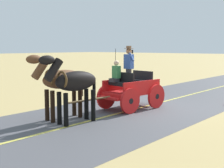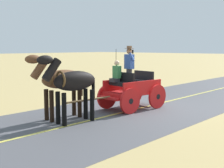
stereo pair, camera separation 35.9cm
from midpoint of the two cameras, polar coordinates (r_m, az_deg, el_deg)
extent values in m
plane|color=tan|center=(12.65, 5.32, -4.27)|extent=(200.00, 200.00, 0.00)
cube|color=#4C4C51|center=(12.65, 5.32, -4.25)|extent=(5.70, 160.00, 0.01)
cube|color=#DBCC4C|center=(12.65, 5.32, -4.23)|extent=(0.12, 160.00, 0.00)
cube|color=red|center=(12.17, 2.83, -1.54)|extent=(1.42, 2.31, 0.12)
cube|color=red|center=(11.75, 4.85, -0.48)|extent=(0.28, 2.08, 0.44)
cube|color=red|center=(12.53, 0.95, 0.00)|extent=(0.28, 2.08, 0.44)
cube|color=red|center=(11.35, -1.44, -2.66)|extent=(1.10, 0.35, 0.08)
cube|color=red|center=(13.09, 6.46, -1.78)|extent=(0.74, 0.27, 0.06)
cube|color=black|center=(11.70, 0.79, 0.00)|extent=(1.05, 0.46, 0.14)
cube|color=black|center=(11.80, 1.42, 1.13)|extent=(1.02, 0.19, 0.44)
cube|color=black|center=(12.49, 4.41, 0.42)|extent=(1.05, 0.46, 0.14)
cube|color=black|center=(12.60, 4.97, 1.48)|extent=(1.02, 0.19, 0.44)
cylinder|color=red|center=(11.21, 2.50, -3.20)|extent=(0.20, 0.97, 0.96)
cylinder|color=black|center=(11.21, 2.50, -3.20)|extent=(0.14, 0.22, 0.21)
cylinder|color=red|center=(12.14, -1.92, -2.42)|extent=(0.20, 0.97, 0.96)
cylinder|color=black|center=(12.14, -1.92, -2.42)|extent=(0.14, 0.22, 0.21)
cylinder|color=red|center=(12.35, 7.48, -2.31)|extent=(0.20, 0.97, 0.96)
cylinder|color=black|center=(12.35, 7.48, -2.31)|extent=(0.14, 0.22, 0.21)
cylinder|color=red|center=(13.20, 3.09, -1.67)|extent=(0.20, 0.97, 0.96)
cylinder|color=black|center=(13.20, 3.09, -1.67)|extent=(0.14, 0.22, 0.21)
cylinder|color=brown|center=(10.72, -5.34, -2.99)|extent=(0.28, 2.00, 0.07)
cylinder|color=black|center=(11.85, -0.22, 3.49)|extent=(0.02, 0.02, 1.30)
cylinder|color=#2D2D33|center=(11.77, 2.26, 0.68)|extent=(0.22, 0.22, 0.90)
cube|color=#2D4C99|center=(11.71, 2.28, 4.23)|extent=(0.36, 0.25, 0.56)
sphere|color=#9E7051|center=(11.70, 2.29, 6.18)|extent=(0.22, 0.22, 0.22)
cylinder|color=#473323|center=(11.70, 2.29, 6.67)|extent=(0.36, 0.36, 0.01)
cylinder|color=#473323|center=(11.70, 2.29, 6.92)|extent=(0.20, 0.20, 0.10)
cylinder|color=#2D4C99|center=(11.55, 2.79, 5.08)|extent=(0.27, 0.11, 0.32)
cube|color=black|center=(11.49, 2.94, 6.07)|extent=(0.03, 0.07, 0.14)
cube|color=#2D2D33|center=(11.78, -0.47, 0.73)|extent=(0.31, 0.35, 0.14)
cube|color=#387F47|center=(11.83, -0.05, 2.27)|extent=(0.32, 0.23, 0.48)
sphere|color=beige|center=(11.81, -0.05, 3.96)|extent=(0.20, 0.20, 0.20)
ellipsoid|color=black|center=(9.85, -7.75, 0.56)|extent=(0.73, 1.61, 0.64)
cylinder|color=black|center=(9.53, -9.71, -4.84)|extent=(0.15, 0.15, 1.05)
cylinder|color=black|center=(9.83, -10.88, -4.50)|extent=(0.15, 0.15, 1.05)
cylinder|color=black|center=(10.16, -4.56, -4.02)|extent=(0.15, 0.15, 1.05)
cylinder|color=black|center=(10.44, -5.81, -3.74)|extent=(0.15, 0.15, 1.05)
cylinder|color=black|center=(9.35, -12.00, 2.60)|extent=(0.33, 0.67, 0.73)
ellipsoid|color=black|center=(9.22, -13.22, 4.39)|extent=(0.28, 0.56, 0.28)
cube|color=black|center=(9.36, -11.90, 2.83)|extent=(0.11, 0.51, 0.56)
cylinder|color=black|center=(10.33, -4.37, -0.79)|extent=(0.11, 0.11, 0.70)
torus|color=brown|center=(9.54, -10.42, 0.79)|extent=(0.55, 0.13, 0.55)
ellipsoid|color=brown|center=(10.44, -10.06, 0.88)|extent=(0.77, 1.62, 0.64)
cylinder|color=black|center=(10.14, -12.06, -4.18)|extent=(0.15, 0.15, 1.05)
cylinder|color=black|center=(10.45, -13.05, -3.87)|extent=(0.15, 0.15, 1.05)
cylinder|color=black|center=(10.70, -6.96, -3.49)|extent=(0.15, 0.15, 1.05)
cylinder|color=black|center=(11.00, -8.04, -3.22)|extent=(0.15, 0.15, 1.05)
cylinder|color=brown|center=(10.00, -14.24, 2.81)|extent=(0.35, 0.68, 0.73)
ellipsoid|color=brown|center=(9.88, -15.43, 4.48)|extent=(0.29, 0.57, 0.28)
cube|color=black|center=(10.00, -14.14, 3.02)|extent=(0.13, 0.51, 0.56)
cylinder|color=black|center=(10.88, -6.70, -0.42)|extent=(0.11, 0.11, 0.70)
torus|color=brown|center=(10.16, -12.70, 1.10)|extent=(0.55, 0.15, 0.55)
camera|label=1|loc=(0.18, -90.92, -0.11)|focal=48.80mm
camera|label=2|loc=(0.18, 89.08, 0.11)|focal=48.80mm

